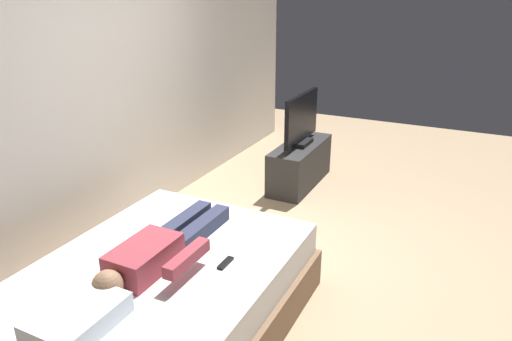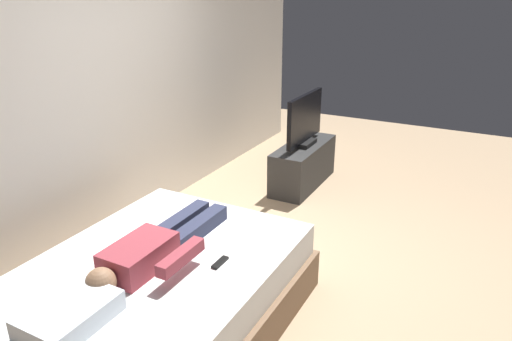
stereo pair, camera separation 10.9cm
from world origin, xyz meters
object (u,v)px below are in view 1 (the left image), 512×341
object	(u,v)px
remote	(225,263)
bed	(163,299)
person	(159,250)
tv	(301,121)
pillow	(78,318)
tv_stand	(300,164)

from	to	relation	value
remote	bed	bearing A→B (deg)	114.81
person	tv	distance (m)	2.80
bed	person	size ratio (longest dim) A/B	1.60
bed	remote	xyz separation A→B (m)	(0.18, -0.39, 0.29)
person	pillow	bearing A→B (deg)	-178.77
tv_stand	pillow	bearing A→B (deg)	-178.04
person	remote	xyz separation A→B (m)	(0.15, -0.40, -0.07)
bed	tv_stand	size ratio (longest dim) A/B	1.83
bed	pillow	size ratio (longest dim) A/B	4.20
pillow	tv	size ratio (longest dim) A/B	0.55
pillow	tv	world-z (taller)	tv
bed	person	distance (m)	0.36
pillow	remote	size ratio (longest dim) A/B	3.20
tv_stand	tv	xyz separation A→B (m)	(0.00, 0.00, 0.53)
tv_stand	remote	bearing A→B (deg)	-169.08
pillow	tv_stand	bearing A→B (deg)	1.96
bed	pillow	distance (m)	0.77
pillow	remote	bearing A→B (deg)	-24.17
tv_stand	tv	size ratio (longest dim) A/B	1.25
bed	tv_stand	xyz separation A→B (m)	(2.82, 0.12, -0.01)
tv	tv_stand	bearing A→B (deg)	0.00
tv_stand	bed	bearing A→B (deg)	-177.56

